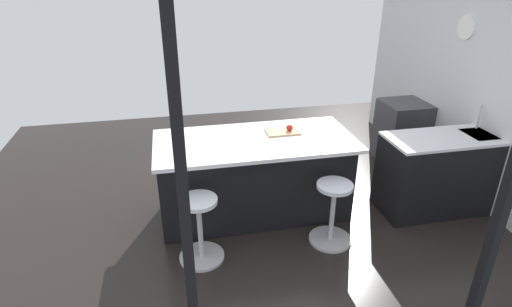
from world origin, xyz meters
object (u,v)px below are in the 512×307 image
stool_by_window (332,215)px  apple_red (290,128)px  kitchen_island (254,176)px  stool_middle (200,231)px  oven_range (402,132)px  cutting_board (283,132)px

stool_by_window → apple_red: bearing=-70.8°
kitchen_island → stool_middle: (0.67, 0.68, -0.16)m
oven_range → stool_middle: size_ratio=1.30×
oven_range → stool_by_window: size_ratio=1.30×
stool_by_window → stool_middle: same height
stool_by_window → apple_red: 1.04m
apple_red → stool_middle: bearing=34.7°
stool_middle → apple_red: size_ratio=9.52×
oven_range → kitchen_island: size_ratio=0.41×
oven_range → apple_red: apple_red is taller
oven_range → kitchen_island: bearing=21.7°
apple_red → cutting_board: bearing=-12.0°
oven_range → kitchen_island: (2.34, 0.93, 0.04)m
oven_range → kitchen_island: kitchen_island is taller
kitchen_island → apple_red: size_ratio=29.93×
stool_middle → oven_range: bearing=-151.8°
oven_range → stool_by_window: (1.67, 1.61, -0.12)m
kitchen_island → stool_by_window: bearing=134.5°
stool_by_window → apple_red: apple_red is taller
kitchen_island → stool_middle: 0.96m
stool_by_window → stool_middle: 1.33m
stool_by_window → kitchen_island: bearing=-45.5°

